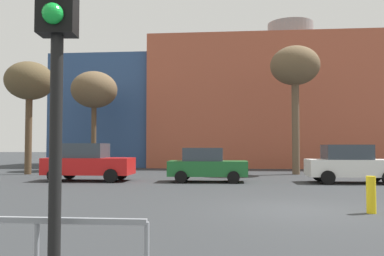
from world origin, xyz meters
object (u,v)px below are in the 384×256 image
(traffic_light_near_left, at_px, (56,43))
(bare_tree_2, at_px, (94,91))
(bare_tree_0, at_px, (29,83))
(bare_tree_1, at_px, (295,69))
(parked_car_2, at_px, (351,164))
(bollard_yellow_0, at_px, (371,195))
(parked_car_1, at_px, (207,165))
(parked_car_0, at_px, (88,162))

(traffic_light_near_left, relative_size, bare_tree_2, 0.52)
(bare_tree_0, distance_m, bare_tree_1, 16.61)
(parked_car_2, relative_size, bollard_yellow_0, 4.33)
(bare_tree_2, relative_size, bollard_yellow_0, 7.40)
(parked_car_1, xyz_separation_m, bare_tree_0, (-11.33, 4.30, 4.88))
(parked_car_0, height_order, bollard_yellow_0, parked_car_0)
(bare_tree_2, xyz_separation_m, bollard_yellow_0, (13.38, -17.44, -5.27))
(parked_car_0, relative_size, parked_car_1, 1.13)
(parked_car_2, relative_size, bare_tree_2, 0.59)
(bare_tree_1, bearing_deg, traffic_light_near_left, -104.83)
(parked_car_0, xyz_separation_m, parked_car_1, (5.98, 0.00, -0.11))
(bare_tree_0, xyz_separation_m, bare_tree_2, (2.72, 4.25, 0.05))
(parked_car_1, relative_size, bare_tree_0, 0.55)
(parked_car_0, height_order, parked_car_1, parked_car_0)
(parked_car_0, height_order, bare_tree_0, bare_tree_0)
(parked_car_0, relative_size, parked_car_2, 1.04)
(parked_car_2, bearing_deg, parked_car_1, 180.00)
(bollard_yellow_0, bearing_deg, bare_tree_1, 88.30)
(parked_car_1, distance_m, bollard_yellow_0, 10.09)
(parked_car_1, bearing_deg, parked_car_2, -0.00)
(bare_tree_1, bearing_deg, bollard_yellow_0, -91.70)
(bare_tree_0, bearing_deg, bare_tree_1, 4.71)
(bare_tree_1, bearing_deg, parked_car_2, -73.92)
(traffic_light_near_left, height_order, bare_tree_2, bare_tree_2)
(parked_car_1, xyz_separation_m, parked_car_2, (6.84, -0.00, 0.08))
(traffic_light_near_left, bearing_deg, bollard_yellow_0, 137.93)
(parked_car_0, xyz_separation_m, parked_car_2, (12.82, 0.00, -0.03))
(bare_tree_0, bearing_deg, bollard_yellow_0, -39.31)
(bare_tree_1, xyz_separation_m, bare_tree_2, (-13.82, 2.89, -0.82))
(bare_tree_1, bearing_deg, parked_car_1, -132.60)
(bare_tree_2, bearing_deg, traffic_light_near_left, -71.98)
(parked_car_0, height_order, bare_tree_2, bare_tree_2)
(bare_tree_1, bearing_deg, parked_car_0, -153.16)
(bare_tree_0, bearing_deg, parked_car_0, -38.82)
(traffic_light_near_left, relative_size, bare_tree_0, 0.53)
(traffic_light_near_left, relative_size, bollard_yellow_0, 3.86)
(parked_car_0, relative_size, bollard_yellow_0, 4.49)
(traffic_light_near_left, distance_m, bare_tree_2, 26.16)
(bare_tree_0, height_order, bare_tree_1, bare_tree_1)
(bare_tree_0, relative_size, bare_tree_1, 0.88)
(bare_tree_0, distance_m, bare_tree_2, 5.05)
(traffic_light_near_left, xyz_separation_m, bare_tree_1, (5.78, 21.82, 3.82))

